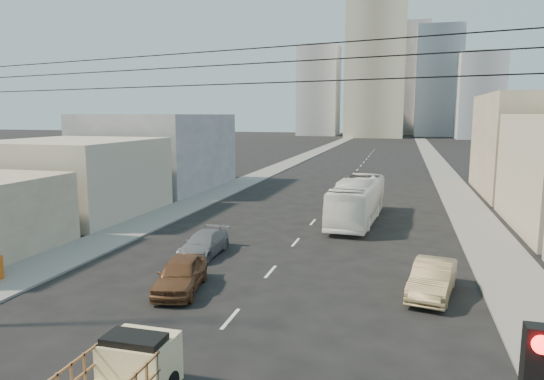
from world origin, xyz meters
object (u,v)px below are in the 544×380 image
at_px(flatbed_pickup, 118,379).
at_px(city_bus, 357,200).
at_px(sedan_grey, 204,244).
at_px(sedan_brown, 181,274).
at_px(sedan_tan, 433,278).

bearing_deg(flatbed_pickup, city_bus, 81.51).
xyz_separation_m(city_bus, sedan_grey, (-7.65, -11.22, -0.96)).
bearing_deg(sedan_brown, sedan_grey, 91.27).
relative_size(city_bus, sedan_grey, 2.55).
bearing_deg(sedan_brown, flatbed_pickup, -85.34).
xyz_separation_m(city_bus, sedan_tan, (4.64, -14.41, -0.84)).
relative_size(sedan_brown, sedan_tan, 0.97).
bearing_deg(city_bus, sedan_grey, -120.53).
bearing_deg(sedan_brown, sedan_tan, 1.04).
relative_size(flatbed_pickup, city_bus, 0.38).
bearing_deg(sedan_tan, city_bus, 118.62).
distance_m(flatbed_pickup, sedan_tan, 14.23).
height_order(city_bus, sedan_tan, city_bus).
distance_m(sedan_brown, sedan_grey, 5.72).
relative_size(flatbed_pickup, sedan_grey, 0.97).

